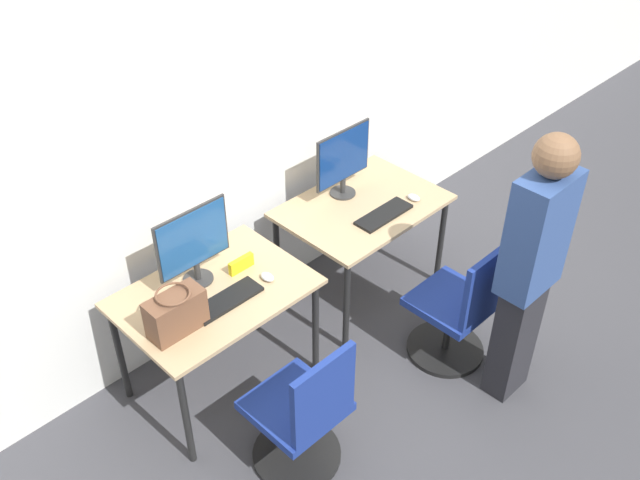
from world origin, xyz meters
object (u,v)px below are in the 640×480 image
(mouse_left, at_px, (267,277))
(mouse_right, at_px, (414,197))
(keyboard_left, at_px, (227,300))
(office_chair_right, at_px, (458,313))
(keyboard_right, at_px, (384,215))
(monitor_left, at_px, (193,243))
(person_right, at_px, (531,264))
(office_chair_left, at_px, (303,419))
(monitor_right, at_px, (343,160))
(handbag, at_px, (176,313))

(mouse_left, relative_size, mouse_right, 1.00)
(mouse_left, bearing_deg, mouse_right, -3.14)
(mouse_right, bearing_deg, keyboard_left, 177.01)
(mouse_left, relative_size, office_chair_right, 0.10)
(mouse_left, xyz_separation_m, keyboard_right, (0.91, -0.05, -0.01))
(monitor_left, xyz_separation_m, person_right, (1.18, -1.33, -0.05))
(office_chair_left, bearing_deg, mouse_left, 62.31)
(monitor_left, bearing_deg, person_right, -48.45)
(monitor_right, xyz_separation_m, handbag, (-1.49, -0.29, -0.14))
(mouse_left, height_order, keyboard_right, mouse_left)
(mouse_left, relative_size, person_right, 0.05)
(office_chair_right, bearing_deg, handbag, 153.89)
(monitor_left, distance_m, mouse_left, 0.45)
(keyboard_left, bearing_deg, monitor_left, 90.00)
(monitor_right, xyz_separation_m, office_chair_right, (-0.03, -1.00, -0.62))
(keyboard_right, xyz_separation_m, person_right, (-0.01, -1.01, 0.20))
(keyboard_right, xyz_separation_m, mouse_right, (0.27, -0.01, 0.01))
(office_chair_right, distance_m, person_right, 0.68)
(keyboard_right, bearing_deg, monitor_left, 165.07)
(office_chair_left, height_order, handbag, handbag)
(monitor_left, bearing_deg, keyboard_left, -90.00)
(monitor_left, bearing_deg, keyboard_right, -14.93)
(monitor_left, xyz_separation_m, mouse_left, (0.27, -0.27, -0.24))
(office_chair_right, height_order, person_right, person_right)
(monitor_left, bearing_deg, handbag, -141.27)
(keyboard_left, xyz_separation_m, person_right, (1.18, -1.07, 0.20))
(monitor_left, height_order, person_right, person_right)
(keyboard_left, xyz_separation_m, mouse_left, (0.27, -0.01, 0.01))
(monitor_left, xyz_separation_m, handbag, (-0.31, -0.25, -0.14))
(monitor_left, xyz_separation_m, office_chair_right, (1.15, -0.96, -0.62))
(monitor_left, relative_size, mouse_left, 5.12)
(keyboard_left, distance_m, monitor_right, 1.25)
(office_chair_left, bearing_deg, handbag, 112.20)
(monitor_right, relative_size, person_right, 0.27)
(office_chair_left, bearing_deg, monitor_left, 86.84)
(mouse_left, bearing_deg, office_chair_right, -38.44)
(handbag, bearing_deg, mouse_right, -2.71)
(mouse_right, distance_m, handbag, 1.77)
(monitor_right, relative_size, mouse_right, 5.12)
(keyboard_left, distance_m, mouse_left, 0.27)
(keyboard_left, xyz_separation_m, monitor_right, (1.19, 0.29, 0.24))
(keyboard_left, height_order, monitor_right, monitor_right)
(keyboard_left, xyz_separation_m, keyboard_right, (1.19, -0.06, 0.00))
(monitor_left, xyz_separation_m, mouse_right, (1.46, -0.33, -0.24))
(monitor_right, distance_m, mouse_right, 0.52)
(person_right, bearing_deg, keyboard_right, 89.51)
(keyboard_left, distance_m, handbag, 0.33)
(keyboard_left, relative_size, mouse_right, 4.47)
(mouse_left, relative_size, keyboard_right, 0.22)
(monitor_right, xyz_separation_m, mouse_right, (0.27, -0.37, -0.24))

